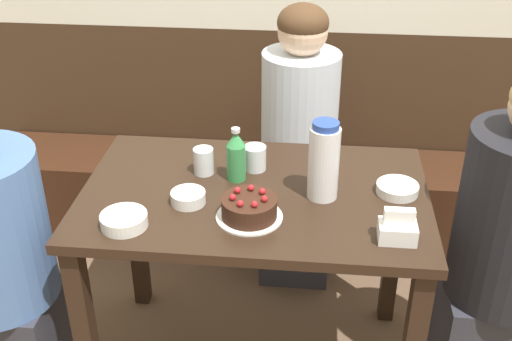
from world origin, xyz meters
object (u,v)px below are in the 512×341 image
Objects in this scene: bench_seat at (272,200)px; bowl_soup_white at (124,220)px; glass_tumbler_short at (255,158)px; person_grey_tee at (298,155)px; bowl_rice_small at (188,197)px; glass_water_tall at (204,161)px; soju_bottle at (236,155)px; napkin_holder at (398,229)px; birthday_cake at (249,208)px; bowl_side_dish at (397,189)px; person_pale_blue_shirt at (506,255)px; water_pitcher at (324,161)px.

bowl_soup_white is at bearing -109.02° from bench_seat.
glass_tumbler_short is 0.54m from person_grey_tee.
bowl_rice_small is 1.21× the size of glass_water_tall.
bowl_soup_white is (-0.37, -1.07, 0.58)m from bench_seat.
bench_seat is at bearing 84.70° from soju_bottle.
napkin_holder is at bearing -67.46° from bench_seat.
birthday_cake is at bearing 170.77° from napkin_holder.
bowl_rice_small is (-0.20, 0.06, -0.01)m from birthday_cake.
bowl_side_dish is (0.47, 0.19, -0.02)m from birthday_cake.
birthday_cake is 0.86m from person_pale_blue_shirt.
napkin_holder reaches higher than birthday_cake.
glass_water_tall is (0.18, 0.34, 0.03)m from bowl_soup_white.
water_pitcher is 1.85× the size of bowl_soup_white.
bench_seat is 1.27m from bowl_soup_white.
soju_bottle is at bearing 106.49° from birthday_cake.
glass_tumbler_short is at bearing -91.19° from bench_seat.
bench_seat is 23.85× the size of bowl_rice_small.
glass_tumbler_short is at bearing -12.13° from person_pale_blue_shirt.
bowl_soup_white is 0.12× the size of person_pale_blue_shirt.
bowl_rice_small is (-0.42, -0.08, -0.11)m from water_pitcher.
water_pitcher is (0.22, 0.15, 0.10)m from birthday_cake.
person_grey_tee is (0.12, -0.21, 0.37)m from bench_seat.
birthday_cake is 1.50× the size of bowl_side_dish.
bench_seat is 28.82× the size of glass_water_tall.
bowl_rice_small is at bearing 3.36° from person_pale_blue_shirt.
bowl_rice_small is (-0.64, 0.14, -0.02)m from napkin_holder.
person_grey_tee is at bearing -59.87° from bench_seat.
glass_tumbler_short is at bearing 52.06° from bowl_rice_small.
person_grey_tee is (-0.71, 0.65, -0.01)m from person_pale_blue_shirt.
glass_water_tall is at bearing 164.62° from water_pitcher.
water_pitcher reaches higher than birthday_cake.
soju_bottle is 0.94m from person_pale_blue_shirt.
bowl_soup_white is at bearing -138.41° from bowl_rice_small.
bowl_soup_white is at bearing -133.44° from soju_bottle.
bowl_soup_white is 0.12× the size of person_grey_tee.
bench_seat is 10.04× the size of water_pitcher.
glass_tumbler_short is (-0.23, 0.16, -0.09)m from water_pitcher.
bowl_side_dish reaches higher than bench_seat.
soju_bottle is at bearing -127.17° from glass_tumbler_short.
napkin_holder is 0.48m from person_pale_blue_shirt.
bowl_side_dish is (0.53, -0.04, -0.07)m from soju_bottle.
water_pitcher reaches higher than bowl_soup_white.
glass_water_tall reaches higher than bowl_side_dish.
bowl_side_dish is at bearing -59.65° from bench_seat.
water_pitcher reaches higher than napkin_holder.
person_grey_tee is (0.14, 0.47, -0.23)m from glass_tumbler_short.
person_pale_blue_shirt is (0.83, -0.86, 0.38)m from bench_seat.
bowl_rice_small is at bearing -102.38° from bench_seat.
person_grey_tee is (0.12, 0.78, -0.22)m from birthday_cake.
birthday_cake is 0.32m from glass_water_tall.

